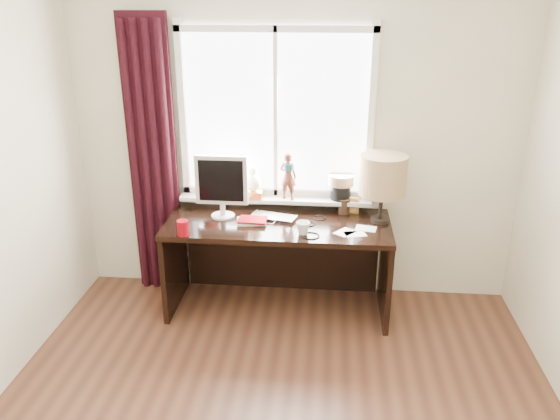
# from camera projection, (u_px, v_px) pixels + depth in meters

# --- Properties ---
(wall_back) EXTENTS (3.50, 0.00, 2.60)m
(wall_back) POSITION_uv_depth(u_px,v_px,m) (295.00, 139.00, 4.26)
(wall_back) COLOR #BFB99C
(wall_back) RESTS_ON ground
(laptop) EXTENTS (0.39, 0.31, 0.03)m
(laptop) POSITION_uv_depth(u_px,v_px,m) (274.00, 217.00, 4.19)
(laptop) COLOR silver
(laptop) RESTS_ON desk
(mug) EXTENTS (0.13, 0.13, 0.10)m
(mug) POSITION_uv_depth(u_px,v_px,m) (303.00, 228.00, 3.90)
(mug) COLOR white
(mug) RESTS_ON desk
(red_cup) EXTENTS (0.08, 0.08, 0.11)m
(red_cup) POSITION_uv_depth(u_px,v_px,m) (183.00, 228.00, 3.89)
(red_cup) COLOR maroon
(red_cup) RESTS_ON desk
(window) EXTENTS (1.52, 0.20, 1.40)m
(window) POSITION_uv_depth(u_px,v_px,m) (276.00, 140.00, 4.22)
(window) COLOR white
(window) RESTS_ON ground
(curtain) EXTENTS (0.38, 0.09, 2.25)m
(curtain) POSITION_uv_depth(u_px,v_px,m) (152.00, 162.00, 4.34)
(curtain) COLOR black
(curtain) RESTS_ON floor
(desk) EXTENTS (1.70, 0.70, 0.75)m
(desk) POSITION_uv_depth(u_px,v_px,m) (279.00, 246.00, 4.31)
(desk) COLOR black
(desk) RESTS_ON floor
(monitor) EXTENTS (0.40, 0.18, 0.49)m
(monitor) POSITION_uv_depth(u_px,v_px,m) (222.00, 183.00, 4.13)
(monitor) COLOR beige
(monitor) RESTS_ON desk
(notebook_stack) EXTENTS (0.24, 0.19, 0.03)m
(notebook_stack) POSITION_uv_depth(u_px,v_px,m) (252.00, 221.00, 4.11)
(notebook_stack) COLOR beige
(notebook_stack) RESTS_ON desk
(brush_holder) EXTENTS (0.09, 0.09, 0.25)m
(brush_holder) POSITION_uv_depth(u_px,v_px,m) (344.00, 206.00, 4.28)
(brush_holder) COLOR black
(brush_holder) RESTS_ON desk
(icon_frame) EXTENTS (0.10, 0.04, 0.13)m
(icon_frame) POSITION_uv_depth(u_px,v_px,m) (353.00, 205.00, 4.27)
(icon_frame) COLOR gold
(icon_frame) RESTS_ON desk
(table_lamp) EXTENTS (0.35, 0.35, 0.52)m
(table_lamp) POSITION_uv_depth(u_px,v_px,m) (383.00, 176.00, 4.01)
(table_lamp) COLOR black
(table_lamp) RESTS_ON desk
(loose_papers) EXTENTS (0.33, 0.25, 0.00)m
(loose_papers) POSITION_uv_depth(u_px,v_px,m) (355.00, 232.00, 3.96)
(loose_papers) COLOR white
(loose_papers) RESTS_ON desk
(desk_cables) EXTENTS (0.21, 0.49, 0.01)m
(desk_cables) POSITION_uv_depth(u_px,v_px,m) (312.00, 227.00, 4.03)
(desk_cables) COLOR black
(desk_cables) RESTS_ON desk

